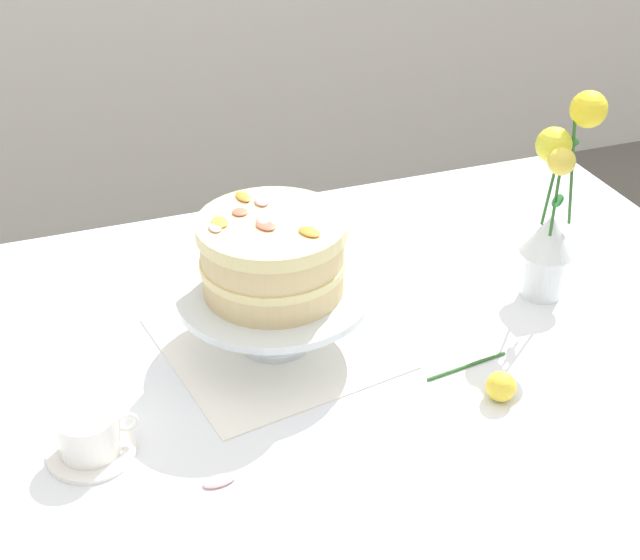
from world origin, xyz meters
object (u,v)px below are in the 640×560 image
(layer_cake, at_px, (273,255))
(dining_table, at_px, (353,400))
(flower_vase, at_px, (554,214))
(cake_stand, at_px, (274,299))
(teacup, at_px, (90,436))
(fallen_rose, at_px, (499,386))

(layer_cake, bearing_deg, dining_table, -32.63)
(layer_cake, relative_size, flower_vase, 0.62)
(cake_stand, bearing_deg, layer_cake, 142.75)
(teacup, bearing_deg, layer_cake, 26.46)
(flower_vase, bearing_deg, cake_stand, 177.72)
(dining_table, relative_size, flower_vase, 4.02)
(flower_vase, bearing_deg, dining_table, -172.33)
(cake_stand, bearing_deg, fallen_rose, -41.33)
(flower_vase, distance_m, fallen_rose, 0.32)
(cake_stand, height_order, teacup, cake_stand)
(cake_stand, bearing_deg, dining_table, -32.63)
(dining_table, distance_m, flower_vase, 0.43)
(flower_vase, height_order, teacup, flower_vase)
(cake_stand, xyz_separation_m, teacup, (-0.30, -0.15, -0.05))
(fallen_rose, bearing_deg, flower_vase, 46.28)
(teacup, bearing_deg, flower_vase, 9.71)
(flower_vase, relative_size, fallen_rose, 2.54)
(layer_cake, distance_m, teacup, 0.35)
(cake_stand, height_order, layer_cake, layer_cake)
(cake_stand, bearing_deg, flower_vase, -2.28)
(cake_stand, relative_size, flower_vase, 0.83)
(dining_table, relative_size, cake_stand, 4.83)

